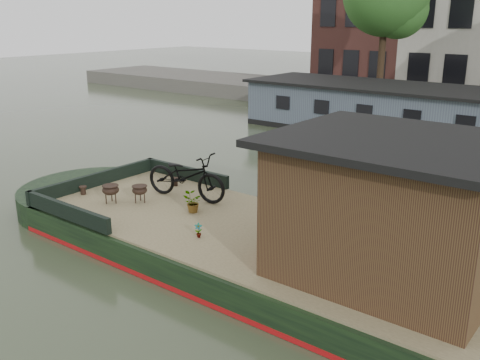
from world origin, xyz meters
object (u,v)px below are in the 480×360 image
Objects in this scene: bicycle at (186,176)px; dinghy at (321,136)px; brazier_front at (111,194)px; brazier_rear at (140,194)px; cabin at (392,207)px.

bicycle reaches higher than dinghy.
brazier_rear is at bearing 41.17° from brazier_front.
cabin is 1.80× the size of bicycle.
bicycle is 4.97× the size of brazier_front.
dinghy is (-7.33, 10.50, -1.60)m from cabin.
cabin is 6.83m from brazier_front.
bicycle is 9.98m from dinghy.
dinghy is (-1.12, 10.67, -0.58)m from brazier_rear.
bicycle is 1.19m from brazier_rear.
dinghy is at bearing 93.10° from brazier_front.
brazier_rear is at bearing -178.37° from cabin.
bicycle is at bearing 48.54° from brazier_front.
bicycle reaches higher than brazier_front.
bicycle is 1.85m from brazier_front.
brazier_front is 0.69m from brazier_rear.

